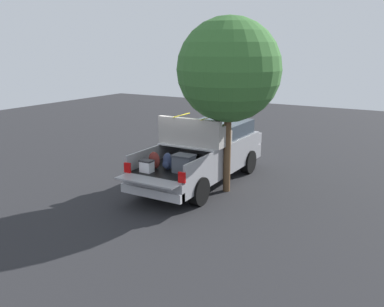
# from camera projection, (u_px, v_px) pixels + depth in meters

# --- Properties ---
(ground_plane) EXTENTS (40.00, 40.00, 0.00)m
(ground_plane) POSITION_uv_depth(u_px,v_px,m) (201.00, 182.00, 13.33)
(ground_plane) COLOR #262628
(pickup_truck) EXTENTS (6.05, 2.10, 2.23)m
(pickup_truck) POSITION_uv_depth(u_px,v_px,m) (207.00, 152.00, 13.38)
(pickup_truck) COLOR gray
(pickup_truck) RESTS_ON ground_plane
(tree_background) EXTENTS (2.98, 2.98, 5.11)m
(tree_background) POSITION_uv_depth(u_px,v_px,m) (229.00, 70.00, 11.66)
(tree_background) COLOR brown
(tree_background) RESTS_ON ground_plane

